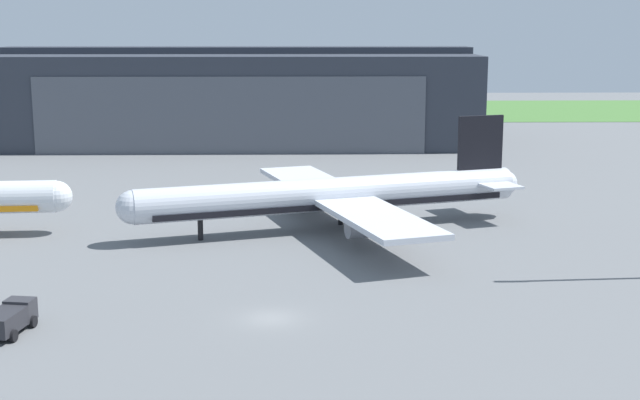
{
  "coord_description": "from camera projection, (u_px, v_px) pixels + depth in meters",
  "views": [
    {
      "loc": [
        2.37,
        -64.23,
        22.02
      ],
      "look_at": [
        4.07,
        18.59,
        5.44
      ],
      "focal_mm": 49.81,
      "sensor_mm": 36.0,
      "label": 1
    }
  ],
  "objects": [
    {
      "name": "airliner_far_right",
      "position": [
        334.0,
        195.0,
        95.53
      ],
      "size": [
        43.5,
        40.65,
        11.79
      ],
      "color": "silver",
      "rests_on": "ground_plane"
    },
    {
      "name": "maintenance_hangar",
      "position": [
        237.0,
        97.0,
        167.06
      ],
      "size": [
        87.15,
        35.83,
        17.63
      ],
      "color": "#2D333D",
      "rests_on": "ground_plane"
    },
    {
      "name": "baggage_tug",
      "position": [
        9.0,
        318.0,
        63.81
      ],
      "size": [
        3.07,
        5.37,
        2.04
      ],
      "color": "#2D2D33",
      "rests_on": "ground_plane"
    },
    {
      "name": "grass_field_strip",
      "position": [
        293.0,
        111.0,
        226.02
      ],
      "size": [
        440.0,
        56.0,
        0.08
      ],
      "primitive_type": "cube",
      "color": "#477737",
      "rests_on": "ground_plane"
    },
    {
      "name": "ground_plane",
      "position": [
        271.0,
        318.0,
        67.25
      ],
      "size": [
        440.0,
        440.0,
        0.0
      ],
      "primitive_type": "plane",
      "color": "slate"
    }
  ]
}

